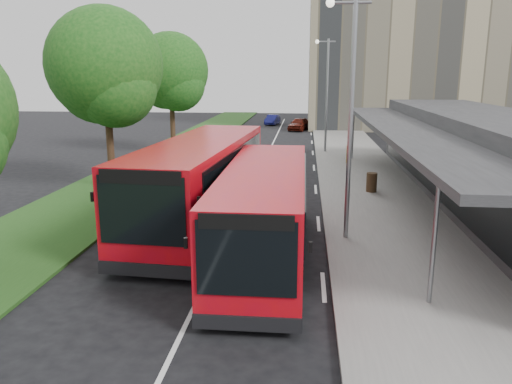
{
  "coord_description": "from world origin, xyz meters",
  "views": [
    {
      "loc": [
        2.69,
        -14.96,
        5.76
      ],
      "look_at": [
        0.94,
        2.85,
        1.5
      ],
      "focal_mm": 35.0,
      "sensor_mm": 36.0,
      "label": 1
    }
  ],
  "objects_px": {
    "lamp_post_far": "(326,88)",
    "bus_second": "(201,182)",
    "tree_mid": "(106,73)",
    "bollard": "(348,154)",
    "bus_main": "(265,212)",
    "lamp_post_near": "(349,106)",
    "litter_bin": "(372,182)",
    "tree_far": "(171,76)",
    "car_near": "(299,124)",
    "car_far": "(272,120)"
  },
  "relations": [
    {
      "from": "lamp_post_near",
      "to": "litter_bin",
      "type": "bearing_deg",
      "value": 75.44
    },
    {
      "from": "tree_far",
      "to": "car_near",
      "type": "relative_size",
      "value": 2.22
    },
    {
      "from": "tree_far",
      "to": "lamp_post_near",
      "type": "xyz_separation_m",
      "value": [
        11.13,
        -19.05,
        -0.89
      ]
    },
    {
      "from": "car_near",
      "to": "car_far",
      "type": "distance_m",
      "value": 6.54
    },
    {
      "from": "lamp_post_near",
      "to": "car_far",
      "type": "bearing_deg",
      "value": 97.27
    },
    {
      "from": "bus_main",
      "to": "tree_mid",
      "type": "bearing_deg",
      "value": 133.45
    },
    {
      "from": "bollard",
      "to": "bus_second",
      "type": "bearing_deg",
      "value": -116.09
    },
    {
      "from": "litter_bin",
      "to": "lamp_post_near",
      "type": "bearing_deg",
      "value": -104.56
    },
    {
      "from": "tree_mid",
      "to": "lamp_post_far",
      "type": "relative_size",
      "value": 1.12
    },
    {
      "from": "car_near",
      "to": "tree_far",
      "type": "bearing_deg",
      "value": -103.58
    },
    {
      "from": "car_near",
      "to": "car_far",
      "type": "relative_size",
      "value": 1.16
    },
    {
      "from": "bus_second",
      "to": "lamp_post_near",
      "type": "bearing_deg",
      "value": -10.75
    },
    {
      "from": "bollard",
      "to": "car_far",
      "type": "xyz_separation_m",
      "value": [
        -6.54,
        25.74,
        -0.15
      ]
    },
    {
      "from": "lamp_post_far",
      "to": "car_far",
      "type": "bearing_deg",
      "value": 104.03
    },
    {
      "from": "lamp_post_far",
      "to": "litter_bin",
      "type": "bearing_deg",
      "value": -81.79
    },
    {
      "from": "bollard",
      "to": "litter_bin",
      "type": "bearing_deg",
      "value": -86.24
    },
    {
      "from": "tree_mid",
      "to": "lamp_post_near",
      "type": "distance_m",
      "value": 13.22
    },
    {
      "from": "bus_second",
      "to": "bollard",
      "type": "bearing_deg",
      "value": 68.03
    },
    {
      "from": "tree_mid",
      "to": "bus_second",
      "type": "xyz_separation_m",
      "value": [
        5.77,
        -5.63,
        -4.09
      ]
    },
    {
      "from": "bus_second",
      "to": "litter_bin",
      "type": "distance_m",
      "value": 9.27
    },
    {
      "from": "bus_main",
      "to": "lamp_post_far",
      "type": "bearing_deg",
      "value": 83.0
    },
    {
      "from": "litter_bin",
      "to": "car_near",
      "type": "distance_m",
      "value": 28.23
    },
    {
      "from": "tree_mid",
      "to": "litter_bin",
      "type": "distance_m",
      "value": 13.98
    },
    {
      "from": "tree_far",
      "to": "bus_main",
      "type": "height_order",
      "value": "tree_far"
    },
    {
      "from": "bus_main",
      "to": "car_near",
      "type": "bearing_deg",
      "value": 88.94
    },
    {
      "from": "tree_far",
      "to": "bollard",
      "type": "height_order",
      "value": "tree_far"
    },
    {
      "from": "tree_mid",
      "to": "bollard",
      "type": "distance_m",
      "value": 15.67
    },
    {
      "from": "litter_bin",
      "to": "tree_far",
      "type": "bearing_deg",
      "value": 137.48
    },
    {
      "from": "car_near",
      "to": "car_far",
      "type": "xyz_separation_m",
      "value": [
        -3.16,
        5.73,
        -0.11
      ]
    },
    {
      "from": "bus_main",
      "to": "car_far",
      "type": "distance_m",
      "value": 42.79
    },
    {
      "from": "lamp_post_far",
      "to": "bus_main",
      "type": "bearing_deg",
      "value": -96.84
    },
    {
      "from": "car_far",
      "to": "lamp_post_far",
      "type": "bearing_deg",
      "value": -66.35
    },
    {
      "from": "tree_mid",
      "to": "bus_second",
      "type": "distance_m",
      "value": 9.04
    },
    {
      "from": "tree_far",
      "to": "lamp_post_far",
      "type": "relative_size",
      "value": 1.09
    },
    {
      "from": "lamp_post_near",
      "to": "car_near",
      "type": "height_order",
      "value": "lamp_post_near"
    },
    {
      "from": "lamp_post_near",
      "to": "bus_main",
      "type": "height_order",
      "value": "lamp_post_near"
    },
    {
      "from": "bollard",
      "to": "bus_main",
      "type": "bearing_deg",
      "value": -103.14
    },
    {
      "from": "tree_mid",
      "to": "lamp_post_near",
      "type": "bearing_deg",
      "value": -32.36
    },
    {
      "from": "lamp_post_near",
      "to": "bollard",
      "type": "relative_size",
      "value": 7.15
    },
    {
      "from": "lamp_post_far",
      "to": "bus_second",
      "type": "distance_m",
      "value": 19.57
    },
    {
      "from": "bus_main",
      "to": "litter_bin",
      "type": "xyz_separation_m",
      "value": [
        4.48,
        9.02,
        -0.88
      ]
    },
    {
      "from": "litter_bin",
      "to": "bus_main",
      "type": "bearing_deg",
      "value": -116.42
    },
    {
      "from": "bus_main",
      "to": "car_near",
      "type": "height_order",
      "value": "bus_main"
    },
    {
      "from": "car_far",
      "to": "tree_far",
      "type": "bearing_deg",
      "value": -95.6
    },
    {
      "from": "bus_main",
      "to": "litter_bin",
      "type": "bearing_deg",
      "value": 63.42
    },
    {
      "from": "tree_mid",
      "to": "bus_main",
      "type": "distance_m",
      "value": 13.05
    },
    {
      "from": "tree_far",
      "to": "bus_second",
      "type": "xyz_separation_m",
      "value": [
        5.77,
        -17.63,
        -3.92
      ]
    },
    {
      "from": "litter_bin",
      "to": "bollard",
      "type": "xyz_separation_m",
      "value": [
        -0.52,
        7.94,
        0.1
      ]
    },
    {
      "from": "tree_far",
      "to": "litter_bin",
      "type": "relative_size",
      "value": 9.39
    },
    {
      "from": "car_far",
      "to": "tree_mid",
      "type": "bearing_deg",
      "value": -90.33
    }
  ]
}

